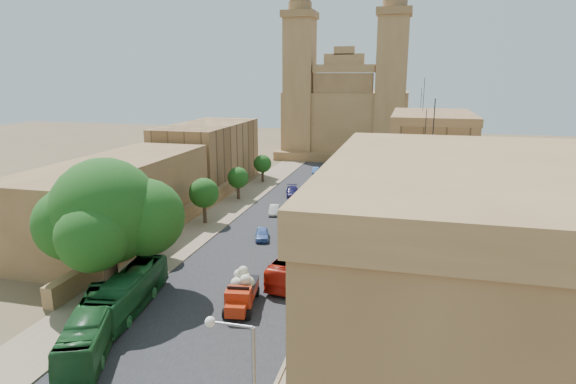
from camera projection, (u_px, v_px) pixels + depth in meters
The scene contains 33 objects.
ground at pixel (198, 331), 34.05m from camera, with size 260.00×260.00×0.00m, color brown.
road_surface at pixel (296, 215), 62.30m from camera, with size 14.00×140.00×0.01m, color black.
sidewalk_east at pixel (369, 220), 60.03m from camera, with size 5.00×140.00×0.01m, color #7F6C53.
sidewalk_west at pixel (227, 210), 64.57m from camera, with size 5.00×140.00×0.01m, color #7F6C53.
kerb_east at pixel (350, 218), 60.62m from camera, with size 0.25×140.00×0.12m, color #7F6C53.
kerb_west at pixel (244, 211), 63.96m from camera, with size 0.25×140.00×0.12m, color #7F6C53.
townhouse_a at pixel (443, 289), 25.90m from camera, with size 9.00×14.00×16.40m.
townhouse_b at pixel (432, 226), 39.26m from camera, with size 9.00×14.00×14.90m.
townhouse_c at pixel (428, 177), 52.15m from camera, with size 9.00×14.00×17.40m.
townhouse_d at pixel (425, 162), 65.51m from camera, with size 9.00×14.00×15.90m.
west_wall at pixel (171, 224), 55.65m from camera, with size 1.00×40.00×1.80m, color olive.
west_building_low at pixel (116, 197), 54.30m from camera, with size 10.00×28.00×8.40m, color brown.
west_building_mid at pixel (208, 154), 78.59m from camera, with size 10.00×22.00×10.00m, color olive.
church at pixel (347, 113), 105.82m from camera, with size 28.00×22.50×36.30m.
ficus_tree at pixel (107, 215), 38.47m from camera, with size 11.36×10.45×11.36m.
street_tree_a at pixel (154, 223), 46.89m from camera, with size 3.46×3.46×5.33m.
street_tree_b at pixel (204, 193), 58.15m from camera, with size 3.63×3.63×5.58m.
street_tree_c at pixel (238, 178), 69.59m from camera, with size 3.06×3.06×4.71m.
street_tree_d at pixel (263, 164), 80.91m from camera, with size 3.00×3.00×4.61m.
red_truck at pixel (241, 291), 37.33m from camera, with size 2.75×5.46×3.06m.
olive_pickup at pixel (311, 234), 51.69m from camera, with size 3.45×5.23×1.99m.
bus_green_south at pixel (92, 328), 31.75m from camera, with size 2.38×10.15×2.83m, color #1E5627.
bus_green_north at pixel (129, 292), 36.97m from camera, with size 2.42×10.34×2.88m, color #1A5829.
bus_red_east at pixel (296, 264), 42.78m from camera, with size 2.19×9.38×2.61m, color red.
bus_cream_east at pixel (325, 209), 60.46m from camera, with size 2.11×9.01×2.51m, color #ECEBB8.
car_blue_a at pixel (262, 234), 52.93m from camera, with size 1.43×3.57×1.21m, color #4F73BF.
car_white_a at pixel (274, 210), 62.64m from camera, with size 1.20×3.45×1.14m, color silver.
car_cream at pixel (291, 234), 53.10m from camera, with size 1.96×4.25×1.18m, color tan.
car_dkblue at pixel (293, 192), 71.91m from camera, with size 1.87×4.61×1.34m, color #161448.
car_white_b at pixel (321, 204), 65.42m from camera, with size 1.29×3.20×1.09m, color beige.
car_blue_b at pixel (316, 170), 88.66m from camera, with size 1.14×3.28×1.08m, color #4C7DCA.
pedestrian_a at pixel (363, 300), 36.72m from camera, with size 0.68×0.44×1.85m, color black.
pedestrian_c at pixel (349, 245), 48.95m from camera, with size 0.91×0.38×1.56m, color #27292E.
Camera 1 is at (13.74, -28.23, 17.66)m, focal length 30.00 mm.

